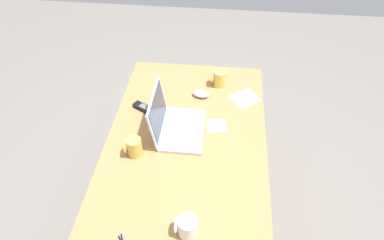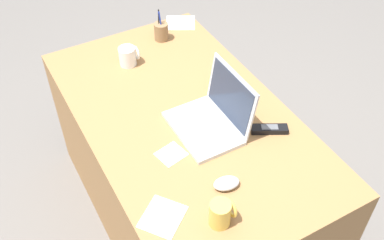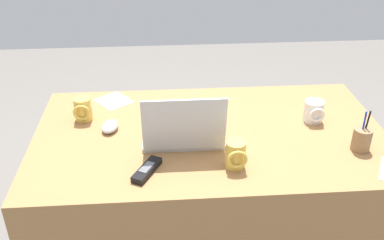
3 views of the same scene
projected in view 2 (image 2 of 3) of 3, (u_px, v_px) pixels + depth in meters
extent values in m
plane|color=slate|center=(186.00, 213.00, 2.46)|extent=(6.00, 6.00, 0.00)
cube|color=#9E7042|center=(185.00, 170.00, 2.21)|extent=(1.43, 0.83, 0.72)
cube|color=silver|center=(203.00, 128.00, 1.89)|extent=(0.32, 0.22, 0.02)
cube|color=silver|center=(207.00, 125.00, 1.88)|extent=(0.26, 0.11, 0.00)
cube|color=silver|center=(188.00, 132.00, 1.85)|extent=(0.09, 0.05, 0.00)
cube|color=silver|center=(231.00, 96.00, 1.85)|extent=(0.31, 0.04, 0.22)
cube|color=#283347|center=(230.00, 96.00, 1.84)|extent=(0.28, 0.03, 0.20)
ellipsoid|color=silver|center=(226.00, 183.00, 1.67)|extent=(0.08, 0.11, 0.04)
cylinder|color=#E0BC4C|center=(225.00, 80.00, 2.04)|extent=(0.07, 0.07, 0.10)
torus|color=#E0BC4C|center=(233.00, 76.00, 2.05)|extent=(0.07, 0.01, 0.07)
cylinder|color=#E0BC4C|center=(220.00, 214.00, 1.54)|extent=(0.07, 0.07, 0.10)
torus|color=#E0BC4C|center=(231.00, 208.00, 1.55)|extent=(0.07, 0.01, 0.07)
cylinder|color=white|center=(127.00, 56.00, 2.18)|extent=(0.08, 0.08, 0.09)
torus|color=white|center=(136.00, 53.00, 2.19)|extent=(0.07, 0.01, 0.07)
cube|color=black|center=(269.00, 129.00, 1.88)|extent=(0.11, 0.15, 0.02)
cube|color=#595B60|center=(270.00, 127.00, 1.87)|extent=(0.06, 0.07, 0.00)
cylinder|color=olive|center=(161.00, 32.00, 2.33)|extent=(0.07, 0.07, 0.09)
cylinder|color=#1933B2|center=(161.00, 24.00, 2.30)|extent=(0.01, 0.02, 0.14)
cylinder|color=black|center=(159.00, 23.00, 2.31)|extent=(0.01, 0.01, 0.15)
cube|color=white|center=(163.00, 217.00, 1.58)|extent=(0.19, 0.20, 0.00)
cube|color=white|center=(180.00, 23.00, 2.48)|extent=(0.20, 0.20, 0.00)
cube|color=white|center=(171.00, 154.00, 1.79)|extent=(0.11, 0.12, 0.00)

